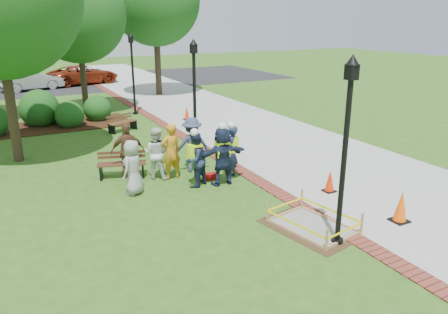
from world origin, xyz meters
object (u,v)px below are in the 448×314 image
hivis_worker_b (231,150)px  wet_concrete_pad (313,219)px  hivis_worker_a (222,154)px  bench_near (122,170)px  lamp_near (346,139)px  cone_front (401,207)px  hivis_worker_c (195,158)px

hivis_worker_b → wet_concrete_pad: bearing=-88.9°
wet_concrete_pad → hivis_worker_a: (-0.61, 3.68, 0.74)m
bench_near → hivis_worker_b: bearing=-27.5°
bench_near → hivis_worker_b: size_ratio=0.86×
hivis_worker_a → lamp_near: bearing=-82.1°
lamp_near → cone_front: bearing=2.5°
wet_concrete_pad → lamp_near: size_ratio=0.60×
cone_front → hivis_worker_a: (-2.76, 4.45, 0.57)m
cone_front → hivis_worker_b: bearing=114.7°
wet_concrete_pad → bench_near: (-3.21, 5.73, 0.03)m
wet_concrete_pad → hivis_worker_b: bearing=91.1°
cone_front → lamp_near: lamp_near is taller
wet_concrete_pad → cone_front: (2.16, -0.77, 0.17)m
wet_concrete_pad → hivis_worker_c: (-1.42, 3.92, 0.68)m
lamp_near → hivis_worker_a: bearing=97.9°
bench_near → hivis_worker_a: hivis_worker_a is taller
hivis_worker_a → hivis_worker_c: 0.85m
lamp_near → hivis_worker_c: 5.23m
bench_near → lamp_near: size_ratio=0.38×
cone_front → hivis_worker_b: hivis_worker_b is taller
bench_near → hivis_worker_a: bearing=-38.2°
bench_near → hivis_worker_b: (3.13, -1.63, 0.66)m
cone_front → hivis_worker_b: 5.38m
bench_near → lamp_near: lamp_near is taller
bench_near → cone_front: 8.43m
hivis_worker_a → hivis_worker_c: (-0.81, 0.24, -0.06)m
hivis_worker_c → wet_concrete_pad: bearing=-70.1°
lamp_near → bench_near: bearing=116.1°
cone_front → lamp_near: bearing=-177.5°
bench_near → cone_front: cone_front is taller
cone_front → hivis_worker_a: 5.27m
hivis_worker_c → hivis_worker_b: bearing=7.4°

